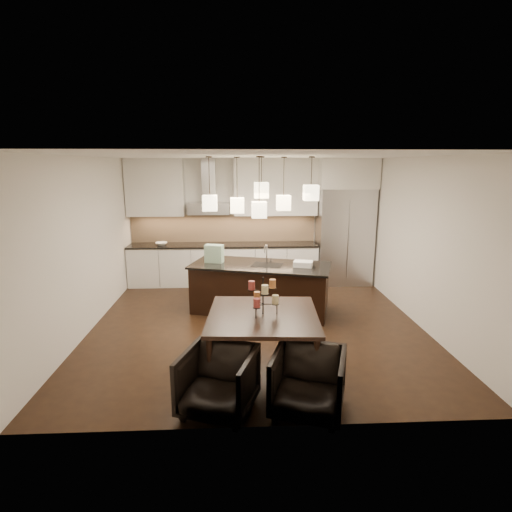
{
  "coord_description": "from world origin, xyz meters",
  "views": [
    {
      "loc": [
        -0.32,
        -6.4,
        2.67
      ],
      "look_at": [
        0.0,
        0.2,
        1.15
      ],
      "focal_mm": 28.0,
      "sensor_mm": 36.0,
      "label": 1
    }
  ],
  "objects_px": {
    "island_body": "(260,289)",
    "armchair_left": "(218,382)",
    "dining_table": "(263,344)",
    "refrigerator": "(344,237)",
    "armchair_right": "(308,382)"
  },
  "relations": [
    {
      "from": "island_body",
      "to": "armchair_left",
      "type": "distance_m",
      "value": 3.15
    },
    {
      "from": "island_body",
      "to": "armchair_left",
      "type": "bearing_deg",
      "value": -85.85
    },
    {
      "from": "island_body",
      "to": "dining_table",
      "type": "height_order",
      "value": "island_body"
    },
    {
      "from": "island_body",
      "to": "dining_table",
      "type": "distance_m",
      "value": 2.29
    },
    {
      "from": "refrigerator",
      "to": "armchair_left",
      "type": "relative_size",
      "value": 2.75
    },
    {
      "from": "dining_table",
      "to": "armchair_right",
      "type": "bearing_deg",
      "value": -59.05
    },
    {
      "from": "refrigerator",
      "to": "armchair_right",
      "type": "distance_m",
      "value": 5.21
    },
    {
      "from": "island_body",
      "to": "armchair_left",
      "type": "height_order",
      "value": "island_body"
    },
    {
      "from": "refrigerator",
      "to": "dining_table",
      "type": "distance_m",
      "value": 4.6
    },
    {
      "from": "island_body",
      "to": "armchair_right",
      "type": "bearing_deg",
      "value": -67.91
    },
    {
      "from": "refrigerator",
      "to": "armchair_right",
      "type": "xyz_separation_m",
      "value": [
        -1.66,
        -4.89,
        -0.72
      ]
    },
    {
      "from": "dining_table",
      "to": "armchair_left",
      "type": "xyz_separation_m",
      "value": [
        -0.54,
        -0.79,
        -0.06
      ]
    },
    {
      "from": "island_body",
      "to": "armchair_left",
      "type": "relative_size",
      "value": 3.1
    },
    {
      "from": "island_body",
      "to": "refrigerator",
      "type": "bearing_deg",
      "value": 57.19
    },
    {
      "from": "island_body",
      "to": "dining_table",
      "type": "xyz_separation_m",
      "value": [
        -0.1,
        -2.29,
        -0.02
      ]
    }
  ]
}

